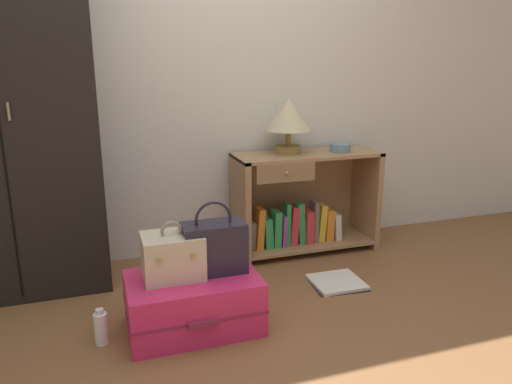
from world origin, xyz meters
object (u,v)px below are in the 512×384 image
bookshelf (301,205)px  suitcase_large (194,303)px  table_lamp (289,117)px  handbag (214,247)px  bowl (340,148)px  open_book_on_floor (337,282)px  bottle (101,328)px  wardrobe (4,107)px  train_case (173,256)px

bookshelf → suitcase_large: 1.24m
table_lamp → handbag: 1.19m
suitcase_large → bowl: bearing=32.4°
table_lamp → bowl: size_ratio=2.54×
open_book_on_floor → bottle: bearing=-171.0°
bookshelf → open_book_on_floor: size_ratio=2.92×
bookshelf → bottle: bearing=-149.8°
wardrobe → train_case: wardrobe is taller
wardrobe → bottle: wardrobe is taller
wardrobe → bowl: (2.03, -0.00, -0.33)m
wardrobe → suitcase_large: (0.84, -0.76, -0.92)m
bookshelf → suitcase_large: size_ratio=1.52×
wardrobe → handbag: 1.37m
table_lamp → wardrobe: bearing=-177.9°
bookshelf → handbag: 1.12m
bookshelf → bottle: size_ratio=5.54×
bottle → handbag: bearing=3.5°
suitcase_large → open_book_on_floor: suitcase_large is taller
table_lamp → bookshelf: bearing=-13.4°
table_lamp → bottle: 1.74m
bookshelf → suitcase_large: bearing=-139.3°
train_case → bottle: size_ratio=1.62×
bowl → wardrobe: bearing=179.9°
handbag → open_book_on_floor: handbag is taller
open_book_on_floor → bowl: bearing=62.9°
suitcase_large → bottle: 0.45m
bookshelf → bowl: bowl is taller
handbag → train_case: bearing=178.4°
train_case → handbag: 0.21m
bookshelf → handbag: bearing=-136.6°
wardrobe → open_book_on_floor: 2.11m
suitcase_large → train_case: size_ratio=2.25×
train_case → handbag: handbag is taller
wardrobe → table_lamp: wardrobe is taller
bottle → bookshelf: bearing=30.2°
bookshelf → bowl: 0.48m
bookshelf → suitcase_large: bookshelf is taller
table_lamp → open_book_on_floor: size_ratio=1.08×
suitcase_large → bottle: suitcase_large is taller
bookshelf → bottle: bookshelf is taller
wardrobe → handbag: (0.96, -0.73, -0.65)m
bowl → train_case: bearing=-150.6°
table_lamp → open_book_on_floor: bearing=-82.6°
wardrobe → train_case: 1.24m
bookshelf → table_lamp: size_ratio=2.71×
wardrobe → suitcase_large: bearing=-42.2°
table_lamp → bowl: (0.36, -0.06, -0.21)m
wardrobe → handbag: bearing=-37.2°
wardrobe → open_book_on_floor: (1.75, -0.55, -1.05)m
bookshelf → bowl: bearing=-9.1°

